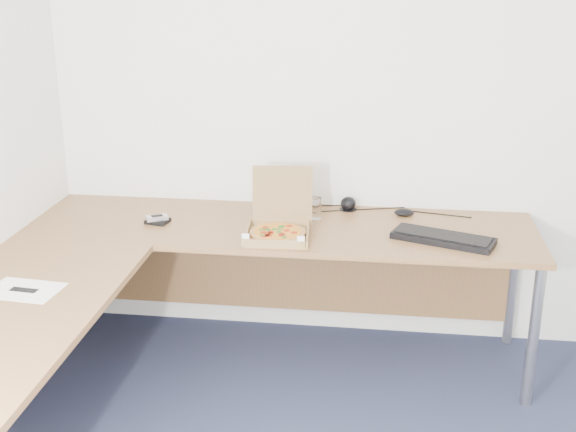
# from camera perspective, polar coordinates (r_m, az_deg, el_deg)

# --- Properties ---
(room_shell) EXTENTS (3.50, 3.50, 2.50)m
(room_shell) POSITION_cam_1_polar(r_m,az_deg,el_deg) (2.13, 7.57, -0.80)
(room_shell) COLOR white
(room_shell) RESTS_ON ground
(desk) EXTENTS (2.50, 2.20, 0.73)m
(desk) POSITION_cam_1_polar(r_m,az_deg,el_deg) (3.34, -7.07, -3.38)
(desk) COLOR brown
(desk) RESTS_ON ground
(pizza_box) EXTENTS (0.29, 0.34, 0.30)m
(pizza_box) POSITION_cam_1_polar(r_m,az_deg,el_deg) (3.50, -0.77, -1.02)
(pizza_box) COLOR #9C7746
(pizza_box) RESTS_ON desk
(drinking_glass) EXTENTS (0.06, 0.06, 0.11)m
(drinking_glass) POSITION_cam_1_polar(r_m,az_deg,el_deg) (3.73, 2.11, 0.62)
(drinking_glass) COLOR silver
(drinking_glass) RESTS_ON desk
(keyboard) EXTENTS (0.50, 0.32, 0.03)m
(keyboard) POSITION_cam_1_polar(r_m,az_deg,el_deg) (3.51, 11.89, -1.70)
(keyboard) COLOR black
(keyboard) RESTS_ON desk
(mouse) EXTENTS (0.11, 0.09, 0.04)m
(mouse) POSITION_cam_1_polar(r_m,az_deg,el_deg) (3.82, 8.96, 0.27)
(mouse) COLOR black
(mouse) RESTS_ON desk
(wallet) EXTENTS (0.12, 0.11, 0.02)m
(wallet) POSITION_cam_1_polar(r_m,az_deg,el_deg) (3.74, -10.04, -0.39)
(wallet) COLOR black
(wallet) RESTS_ON desk
(phone) EXTENTS (0.12, 0.10, 0.02)m
(phone) POSITION_cam_1_polar(r_m,az_deg,el_deg) (3.73, -10.09, -0.13)
(phone) COLOR #B2B5BA
(phone) RESTS_ON wallet
(paper_sheet) EXTENTS (0.30, 0.23, 0.00)m
(paper_sheet) POSITION_cam_1_polar(r_m,az_deg,el_deg) (3.13, -19.73, -5.41)
(paper_sheet) COLOR white
(paper_sheet) RESTS_ON desk
(dome_speaker) EXTENTS (0.09, 0.09, 0.08)m
(dome_speaker) POSITION_cam_1_polar(r_m,az_deg,el_deg) (3.88, 4.68, 1.02)
(dome_speaker) COLOR black
(dome_speaker) RESTS_ON desk
(cable_bundle) EXTENTS (0.53, 0.11, 0.01)m
(cable_bundle) POSITION_cam_1_polar(r_m,az_deg,el_deg) (3.89, 5.56, 0.50)
(cable_bundle) COLOR black
(cable_bundle) RESTS_ON desk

